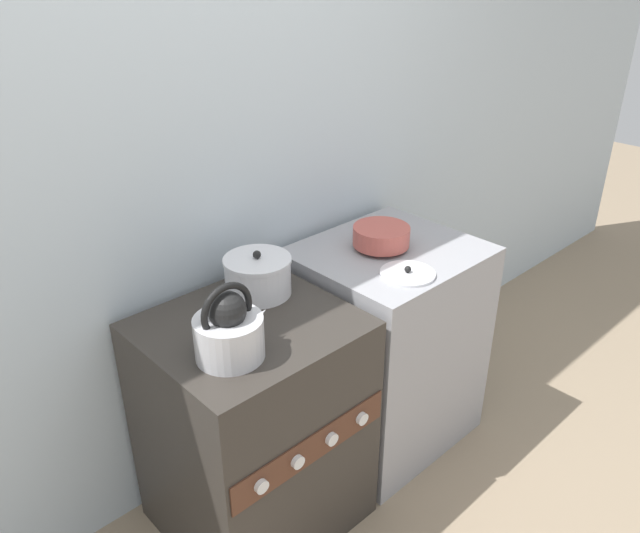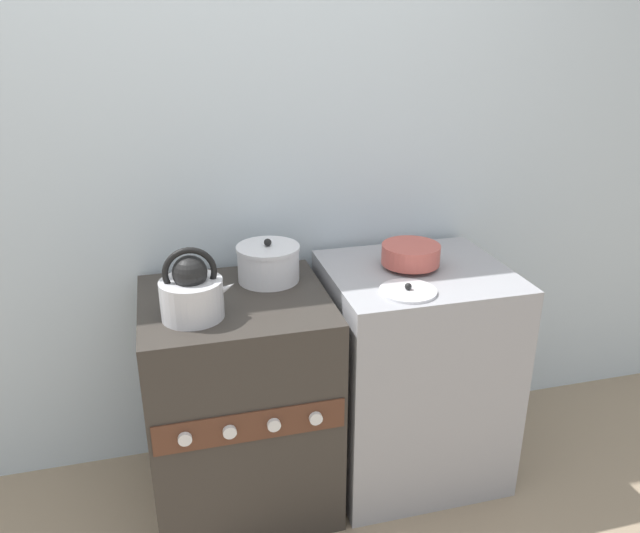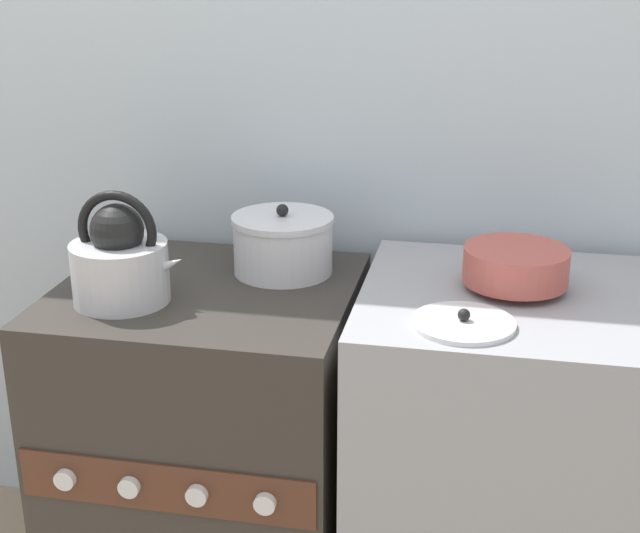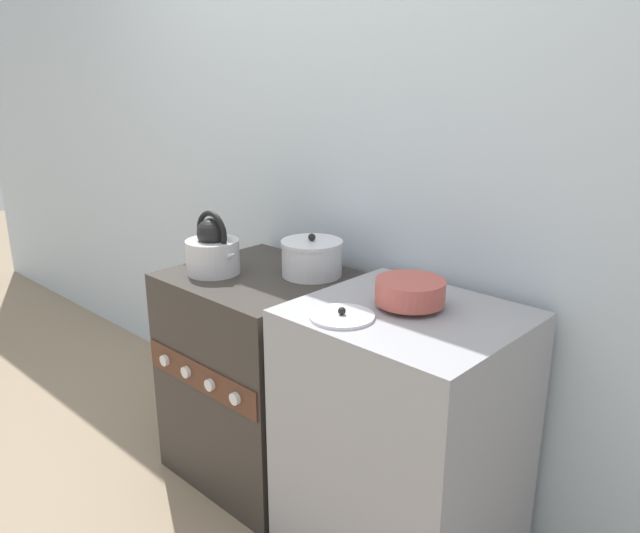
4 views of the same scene
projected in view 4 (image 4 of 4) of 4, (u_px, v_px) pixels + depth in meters
ground_plane at (208, 498)px, 2.41m from camera, size 12.00×12.00×0.00m
wall_back at (327, 157)px, 2.50m from camera, size 7.00×0.06×2.50m
stove at (263, 374)px, 2.49m from camera, size 0.65×0.62×0.84m
counter at (403, 437)px, 2.04m from camera, size 0.67×0.60×0.88m
kettle at (213, 250)px, 2.36m from camera, size 0.25×0.20×0.24m
cooking_pot at (312, 258)px, 2.34m from camera, size 0.23×0.23×0.16m
enamel_bowl at (410, 292)px, 1.93m from camera, size 0.22×0.22×0.09m
loose_pot_lid at (342, 316)px, 1.86m from camera, size 0.20×0.20×0.03m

